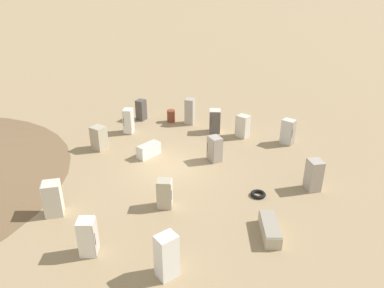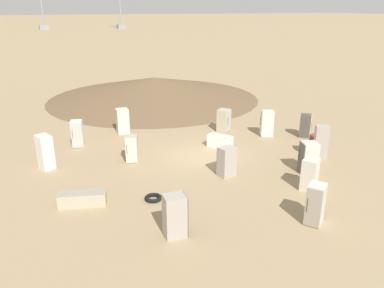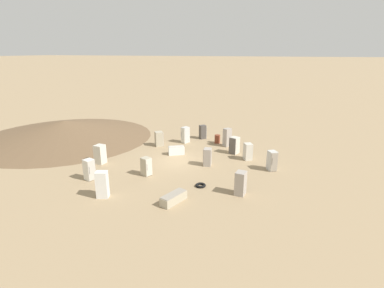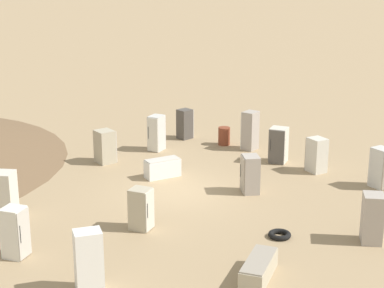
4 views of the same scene
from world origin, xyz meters
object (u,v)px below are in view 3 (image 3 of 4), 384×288
(discarded_fridge_3, at_px, (203,132))
(discarded_fridge_12, at_px, (272,161))
(discarded_fridge_1, at_px, (248,152))
(discarded_fridge_8, at_px, (100,154))
(discarded_fridge_4, at_px, (159,139))
(discarded_fridge_14, at_px, (146,166))
(scrap_tire, at_px, (201,185))
(discarded_fridge_5, at_px, (241,183))
(discarded_fridge_10, at_px, (234,145))
(discarded_fridge_7, at_px, (176,150))
(rusty_barrel, at_px, (217,139))
(discarded_fridge_13, at_px, (227,137))
(discarded_fridge_6, at_px, (207,157))
(discarded_fridge_11, at_px, (89,170))
(discarded_fridge_0, at_px, (185,135))
(discarded_fridge_9, at_px, (102,184))
(discarded_fridge_2, at_px, (174,198))

(discarded_fridge_3, height_order, discarded_fridge_12, discarded_fridge_12)
(discarded_fridge_1, height_order, discarded_fridge_8, discarded_fridge_8)
(discarded_fridge_1, bearing_deg, discarded_fridge_4, 142.51)
(discarded_fridge_12, distance_m, discarded_fridge_14, 9.86)
(discarded_fridge_12, xyz_separation_m, scrap_tire, (-4.40, -4.75, -0.71))
(discarded_fridge_5, bearing_deg, discarded_fridge_10, 111.40)
(discarded_fridge_7, height_order, rusty_barrel, rusty_barrel)
(discarded_fridge_4, distance_m, discarded_fridge_13, 6.77)
(discarded_fridge_6, bearing_deg, discarded_fridge_14, 123.81)
(discarded_fridge_3, height_order, discarded_fridge_5, discarded_fridge_5)
(discarded_fridge_6, xyz_separation_m, rusty_barrel, (-0.84, 6.40, -0.30))
(discarded_fridge_1, xyz_separation_m, discarded_fridge_5, (0.65, -6.82, 0.07))
(discarded_fridge_5, bearing_deg, discarded_fridge_11, -166.26)
(discarded_fridge_6, bearing_deg, discarded_fridge_7, 55.08)
(discarded_fridge_13, bearing_deg, discarded_fridge_3, 94.81)
(discarded_fridge_7, height_order, discarded_fridge_12, discarded_fridge_12)
(discarded_fridge_1, relative_size, discarded_fridge_14, 1.04)
(discarded_fridge_0, distance_m, rusty_barrel, 3.33)
(discarded_fridge_1, bearing_deg, scrap_tire, -139.51)
(discarded_fridge_6, bearing_deg, scrap_tire, -178.84)
(discarded_fridge_1, height_order, discarded_fridge_4, discarded_fridge_1)
(discarded_fridge_9, distance_m, discarded_fridge_14, 4.27)
(discarded_fridge_1, bearing_deg, rusty_barrel, 103.03)
(discarded_fridge_4, xyz_separation_m, discarded_fridge_12, (11.21, -2.83, 0.07))
(discarded_fridge_9, height_order, discarded_fridge_10, discarded_fridge_9)
(discarded_fridge_1, xyz_separation_m, discarded_fridge_8, (-11.57, -5.05, 0.07))
(discarded_fridge_1, height_order, discarded_fridge_7, discarded_fridge_1)
(discarded_fridge_4, relative_size, discarded_fridge_9, 0.82)
(discarded_fridge_14, bearing_deg, discarded_fridge_3, -163.98)
(discarded_fridge_11, height_order, rusty_barrel, discarded_fridge_11)
(discarded_fridge_5, height_order, discarded_fridge_6, discarded_fridge_5)
(discarded_fridge_0, height_order, discarded_fridge_7, discarded_fridge_0)
(discarded_fridge_10, bearing_deg, discarded_fridge_8, 52.86)
(discarded_fridge_5, bearing_deg, discarded_fridge_7, 146.34)
(discarded_fridge_14, bearing_deg, discarded_fridge_2, 69.26)
(discarded_fridge_8, bearing_deg, discarded_fridge_12, -71.75)
(discarded_fridge_11, bearing_deg, discarded_fridge_8, -139.84)
(discarded_fridge_8, bearing_deg, discarded_fridge_3, -25.54)
(discarded_fridge_2, distance_m, discarded_fridge_6, 6.82)
(discarded_fridge_8, xyz_separation_m, discarded_fridge_14, (4.86, -0.97, -0.10))
(rusty_barrel, bearing_deg, discarded_fridge_9, -105.59)
(discarded_fridge_7, xyz_separation_m, scrap_tire, (4.18, -5.74, -0.30))
(discarded_fridge_11, relative_size, discarded_fridge_14, 1.12)
(discarded_fridge_5, distance_m, discarded_fridge_9, 8.98)
(discarded_fridge_14, height_order, scrap_tire, discarded_fridge_14)
(discarded_fridge_1, bearing_deg, discarded_fridge_9, -158.09)
(discarded_fridge_4, xyz_separation_m, discarded_fridge_8, (-2.57, -6.07, 0.08))
(discarded_fridge_5, relative_size, discarded_fridge_10, 1.03)
(discarded_fridge_1, bearing_deg, discarded_fridge_5, -115.59)
(discarded_fridge_5, distance_m, discarded_fridge_10, 8.35)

